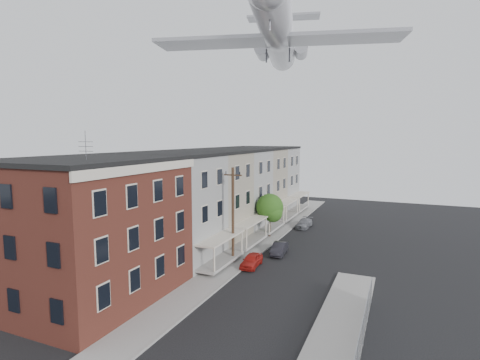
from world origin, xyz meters
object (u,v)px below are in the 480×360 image
object	(u,v)px
airplane	(278,35)
car_far	(304,223)
car_near	(251,260)
car_mid	(279,249)
utility_pole	(233,214)
street_tree	(271,209)

from	to	relation	value
airplane	car_far	bearing A→B (deg)	86.39
car_near	car_mid	size ratio (longest dim) A/B	0.96
car_far	utility_pole	bearing A→B (deg)	-98.28
car_far	airplane	xyz separation A→B (m)	(-0.64, -10.14, 21.37)
car_near	car_mid	distance (m)	4.67
utility_pole	airplane	xyz separation A→B (m)	(2.20, 6.14, 17.27)
street_tree	airplane	xyz separation A→B (m)	(1.88, -3.78, 18.49)
street_tree	car_near	world-z (taller)	street_tree
street_tree	car_near	distance (m)	10.78
car_near	utility_pole	bearing A→B (deg)	167.47
car_mid	airplane	distance (m)	21.47
utility_pole	street_tree	size ratio (longest dim) A/B	1.73
street_tree	car_near	size ratio (longest dim) A/B	1.51
car_far	airplane	world-z (taller)	airplane
street_tree	car_mid	size ratio (longest dim) A/B	1.45
street_tree	car_mid	bearing A→B (deg)	-63.20
car_far	car_mid	bearing A→B (deg)	-86.51
car_mid	car_far	world-z (taller)	car_mid
street_tree	airplane	world-z (taller)	airplane
car_near	airplane	world-z (taller)	airplane
utility_pole	car_far	size ratio (longest dim) A/B	2.29
utility_pole	car_near	bearing A→B (deg)	-9.58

